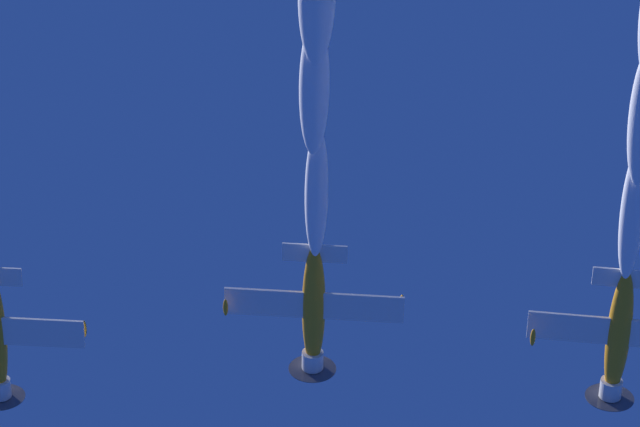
# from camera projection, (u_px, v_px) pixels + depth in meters

# --- Properties ---
(airplane_right_wingman) EXTENTS (8.31, 9.31, 2.70)m
(airplane_right_wingman) POSITION_uv_depth(u_px,v_px,m) (314.00, 311.00, 69.68)
(airplane_right_wingman) COLOR orange
(airplane_outer_left) EXTENTS (8.31, 9.27, 2.85)m
(airplane_outer_left) POSITION_uv_depth(u_px,v_px,m) (618.00, 338.00, 68.06)
(airplane_outer_left) COLOR orange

